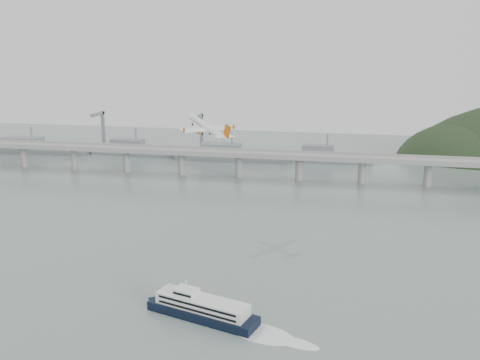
# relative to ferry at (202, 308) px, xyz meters

# --- Properties ---
(ground) EXTENTS (900.00, 900.00, 0.00)m
(ground) POSITION_rel_ferry_xyz_m (-1.19, 27.54, -3.94)
(ground) COLOR slate
(ground) RESTS_ON ground
(bridge) EXTENTS (800.00, 22.00, 23.90)m
(bridge) POSITION_rel_ferry_xyz_m (-2.34, 227.54, 13.71)
(bridge) COLOR gray
(bridge) RESTS_ON ground
(distant_fleet) EXTENTS (453.00, 60.90, 40.00)m
(distant_fleet) POSITION_rel_ferry_xyz_m (-156.55, 292.62, 2.29)
(distant_fleet) COLOR slate
(distant_fleet) RESTS_ON ground
(ferry) EXTENTS (75.19, 29.39, 14.51)m
(ferry) POSITION_rel_ferry_xyz_m (0.00, 0.00, 0.00)
(ferry) COLOR black
(ferry) RESTS_ON ground
(airliner) EXTENTS (34.20, 32.80, 14.71)m
(airliner) POSITION_rel_ferry_xyz_m (-24.33, 102.94, 56.76)
(airliner) COLOR white
(airliner) RESTS_ON ground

